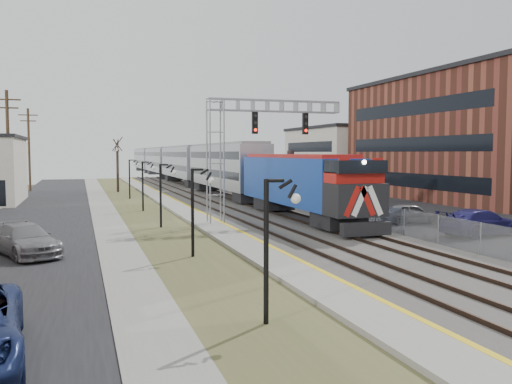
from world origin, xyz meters
name	(u,v)px	position (x,y,z in m)	size (l,w,h in m)	color
street_west	(40,219)	(-11.50, 35.00, 0.02)	(7.00, 120.00, 0.04)	black
sidewalk	(106,217)	(-7.00, 35.00, 0.04)	(2.00, 120.00, 0.08)	gray
grass_median	(148,215)	(-4.00, 35.00, 0.03)	(4.00, 120.00, 0.06)	#4A4E29
platform	(187,213)	(-1.00, 35.00, 0.12)	(2.00, 120.00, 0.24)	gray
ballast_bed	(250,211)	(4.00, 35.00, 0.10)	(8.00, 120.00, 0.20)	#595651
parking_lot	(383,207)	(16.00, 35.00, 0.02)	(16.00, 120.00, 0.04)	black
platform_edge	(199,211)	(-0.12, 35.00, 0.24)	(0.24, 120.00, 0.01)	gold
track_near	(225,210)	(2.00, 35.00, 0.28)	(1.58, 120.00, 0.15)	#2D2119
track_far	(268,208)	(5.50, 35.00, 0.28)	(1.58, 120.00, 0.15)	#2D2119
train	(179,164)	(5.50, 75.31, 2.94)	(3.00, 108.65, 5.33)	navy
signal_gantry	(241,139)	(1.22, 27.99, 5.59)	(9.00, 1.07, 8.15)	gray
lampposts	(191,213)	(-4.00, 18.29, 2.00)	(0.14, 62.14, 4.00)	black
fence	(299,201)	(8.20, 35.00, 0.80)	(0.04, 120.00, 1.60)	gray
bare_trees	(26,179)	(-12.66, 38.91, 2.70)	(12.30, 42.30, 5.95)	#382D23
car_lot_d	(480,223)	(12.64, 19.23, 0.75)	(2.09, 5.15, 1.50)	navy
car_lot_e	(411,214)	(11.98, 24.91, 0.66)	(1.56, 3.89, 1.32)	slate
car_street_b	(25,241)	(-11.16, 20.76, 0.71)	(2.00, 4.91, 1.43)	slate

